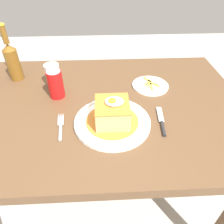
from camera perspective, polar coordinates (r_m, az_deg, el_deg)
The scene contains 10 objects.
ground_plane at distance 1.51m, azimuth -1.73°, elevation -21.66°, with size 6.00×6.00×0.00m, color #B7B2A8.
dining_table at distance 0.99m, azimuth -2.46°, elevation -3.03°, with size 1.23×0.84×0.77m.
main_plate at distance 0.81m, azimuth 0.07°, elevation -2.60°, with size 0.29×0.29×0.02m.
sandwich_meal at distance 0.78m, azimuth 0.09°, elevation -0.30°, with size 0.20×0.20×0.11m.
fork at distance 0.81m, azimuth -13.63°, elevation -4.27°, with size 0.03×0.14×0.01m.
knife at distance 0.82m, azimuth 13.28°, elevation -3.21°, with size 0.03×0.17×0.01m.
soda_can at distance 0.95m, azimuth -14.85°, elevation 7.20°, with size 0.07×0.07×0.12m.
beer_bottle_amber at distance 1.14m, azimuth -25.14°, elevation 12.47°, with size 0.06×0.06×0.27m.
drinking_glass at distance 1.05m, azimuth -15.45°, elevation 9.16°, with size 0.07×0.07×0.10m.
side_plate_fries at distance 1.04m, azimuth 10.20°, elevation 7.01°, with size 0.17×0.17×0.02m.
Camera 1 is at (0.01, -0.73, 1.32)m, focal length 34.18 mm.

